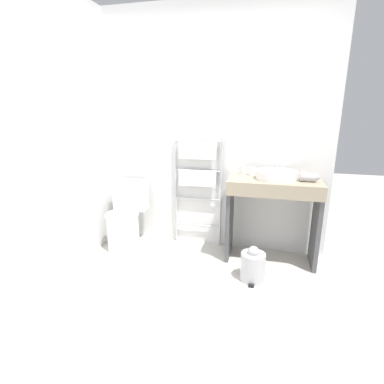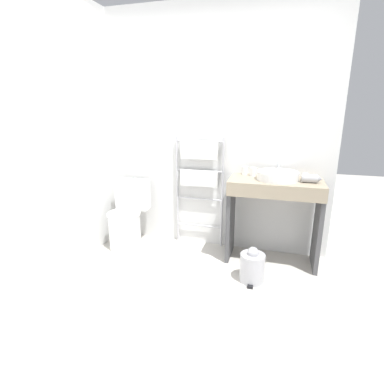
# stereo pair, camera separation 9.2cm
# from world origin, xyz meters

# --- Properties ---
(ground_plane) EXTENTS (12.00, 12.00, 0.00)m
(ground_plane) POSITION_xyz_m (0.00, 0.00, 0.00)
(ground_plane) COLOR beige
(wall_back) EXTENTS (2.57, 0.12, 2.56)m
(wall_back) POSITION_xyz_m (0.00, 1.55, 1.28)
(wall_back) COLOR white
(wall_back) RESTS_ON ground_plane
(wall_side) EXTENTS (0.12, 2.20, 2.56)m
(wall_side) POSITION_xyz_m (-1.22, 0.74, 1.28)
(wall_side) COLOR white
(wall_side) RESTS_ON ground_plane
(toilet) EXTENTS (0.38, 0.49, 0.76)m
(toilet) POSITION_xyz_m (-0.87, 1.17, 0.32)
(toilet) COLOR white
(toilet) RESTS_ON ground_plane
(towel_radiator) EXTENTS (0.54, 0.06, 1.24)m
(towel_radiator) POSITION_xyz_m (-0.10, 1.44, 0.87)
(towel_radiator) COLOR silver
(towel_radiator) RESTS_ON ground_plane
(vanity_counter) EXTENTS (0.89, 0.45, 0.87)m
(vanity_counter) POSITION_xyz_m (0.71, 1.25, 0.58)
(vanity_counter) COLOR gray
(vanity_counter) RESTS_ON ground_plane
(sink_basin) EXTENTS (0.39, 0.39, 0.08)m
(sink_basin) POSITION_xyz_m (0.73, 1.27, 0.91)
(sink_basin) COLOR white
(sink_basin) RESTS_ON vanity_counter
(faucet) EXTENTS (0.02, 0.10, 0.16)m
(faucet) POSITION_xyz_m (0.73, 1.44, 0.97)
(faucet) COLOR silver
(faucet) RESTS_ON vanity_counter
(cup_near_wall) EXTENTS (0.06, 0.06, 0.09)m
(cup_near_wall) POSITION_xyz_m (0.39, 1.42, 0.91)
(cup_near_wall) COLOR white
(cup_near_wall) RESTS_ON vanity_counter
(cup_near_edge) EXTENTS (0.06, 0.06, 0.09)m
(cup_near_edge) POSITION_xyz_m (0.48, 1.38, 0.91)
(cup_near_edge) COLOR white
(cup_near_edge) RESTS_ON vanity_counter
(hair_dryer) EXTENTS (0.19, 0.18, 0.08)m
(hair_dryer) POSITION_xyz_m (1.02, 1.26, 0.90)
(hair_dryer) COLOR #B7B7BC
(hair_dryer) RESTS_ON vanity_counter
(trash_bin) EXTENTS (0.22, 0.26, 0.34)m
(trash_bin) POSITION_xyz_m (0.56, 0.83, 0.14)
(trash_bin) COLOR #B7B7BC
(trash_bin) RESTS_ON ground_plane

